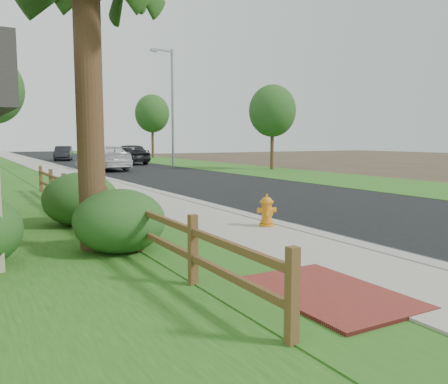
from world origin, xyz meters
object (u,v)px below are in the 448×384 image
fire_hydrant (267,211)px  dark_car_mid (130,154)px  white_suv (103,158)px  streetlight (171,100)px  ranch_fence (92,201)px

fire_hydrant → dark_car_mid: (6.57, 30.20, 0.44)m
white_suv → streetlight: 7.95m
dark_car_mid → white_suv: bearing=55.5°
fire_hydrant → dark_car_mid: dark_car_mid is taller
streetlight → white_suv: bearing=-158.7°
ranch_fence → fire_hydrant: ranch_fence is taller
fire_hydrant → white_suv: (2.43, 23.55, 0.41)m
ranch_fence → dark_car_mid: size_ratio=3.27×
ranch_fence → white_suv: size_ratio=2.88×
white_suv → dark_car_mid: 7.83m
white_suv → fire_hydrant: bearing=77.1°
fire_hydrant → streetlight: bearing=71.6°
fire_hydrant → dark_car_mid: size_ratio=0.15×
fire_hydrant → white_suv: white_suv is taller
fire_hydrant → dark_car_mid: bearing=77.7°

